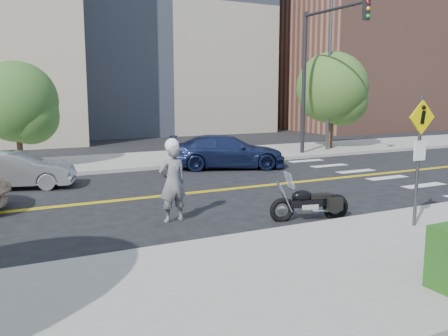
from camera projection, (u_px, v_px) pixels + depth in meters
The scene contains 14 objects.
ground_plane at pixel (154, 197), 14.69m from camera, with size 120.00×120.00×0.00m, color black.
sidewalk_near at pixel (295, 278), 8.07m from camera, with size 60.00×5.00×0.15m, color #9E9B91.
sidewalk_far at pixel (100, 163), 21.28m from camera, with size 60.00×5.00×0.15m, color #9E9B91.
building_mid at pixel (143, 11), 39.60m from camera, with size 18.00×14.00×20.00m, color #A39984.
building_right at pixel (356, 62), 42.97m from camera, with size 14.00×12.00×12.00m, color #8C5947.
lamp_post at pixel (329, 75), 25.12m from camera, with size 0.16×0.16×8.00m, color #4C4C51.
traffic_light at pixel (316, 62), 22.89m from camera, with size 0.28×4.50×7.00m.
pedestrian_sign at pixel (419, 148), 10.69m from camera, with size 0.78×0.08×3.00m.
motorcyclist at pixel (173, 180), 11.74m from camera, with size 0.75×0.52×2.09m.
motorcycle at pixel (310, 196), 11.96m from camera, with size 2.04×0.62×1.24m, color black, non-canonical shape.
parked_car_silver at pixel (16, 170), 15.91m from camera, with size 1.32×3.78×1.25m, color #94979B.
parked_car_blue at pixel (227, 152), 20.23m from camera, with size 1.99×4.90×1.42m, color #19234D.
tree_far_a at pixel (17, 102), 19.16m from camera, with size 3.27×3.27×4.47m.
tree_far_b at pixel (332, 88), 26.13m from camera, with size 3.94×3.94×5.45m.
Camera 1 is at (-4.54, -13.80, 3.18)m, focal length 38.00 mm.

